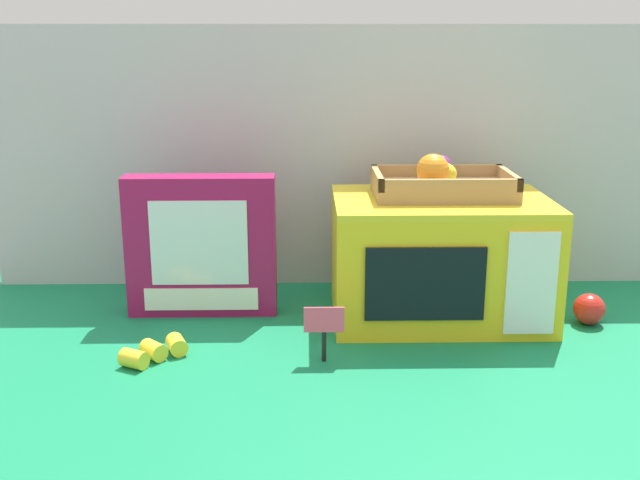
% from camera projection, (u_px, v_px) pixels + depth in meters
% --- Properties ---
extents(ground_plane, '(1.70, 1.70, 0.00)m').
position_uv_depth(ground_plane, '(364.00, 317.00, 1.54)').
color(ground_plane, '#147A4C').
rests_on(ground_plane, ground).
extents(display_back_panel, '(1.61, 0.03, 0.57)m').
position_uv_depth(display_back_panel, '(358.00, 158.00, 1.69)').
color(display_back_panel, '#B7BABF').
rests_on(display_back_panel, ground).
extents(toy_microwave, '(0.42, 0.29, 0.24)m').
position_uv_depth(toy_microwave, '(440.00, 258.00, 1.51)').
color(toy_microwave, yellow).
rests_on(toy_microwave, ground).
extents(food_groups_crate, '(0.27, 0.17, 0.09)m').
position_uv_depth(food_groups_crate, '(441.00, 183.00, 1.50)').
color(food_groups_crate, '#A37F51').
rests_on(food_groups_crate, toy_microwave).
extents(cookie_set_box, '(0.30, 0.06, 0.28)m').
position_uv_depth(cookie_set_box, '(201.00, 246.00, 1.53)').
color(cookie_set_box, '#99144C').
rests_on(cookie_set_box, ground).
extents(price_sign, '(0.07, 0.01, 0.10)m').
position_uv_depth(price_sign, '(324.00, 325.00, 1.31)').
color(price_sign, black).
rests_on(price_sign, ground).
extents(loose_toy_banana, '(0.11, 0.11, 0.03)m').
position_uv_depth(loose_toy_banana, '(155.00, 351.00, 1.33)').
color(loose_toy_banana, yellow).
rests_on(loose_toy_banana, ground).
extents(loose_toy_apple, '(0.06, 0.06, 0.06)m').
position_uv_depth(loose_toy_apple, '(589.00, 309.00, 1.49)').
color(loose_toy_apple, red).
rests_on(loose_toy_apple, ground).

